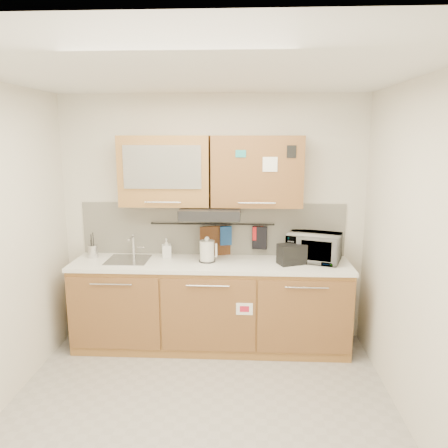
# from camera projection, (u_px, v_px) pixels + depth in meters

# --- Properties ---
(floor) EXTENTS (3.20, 3.20, 0.00)m
(floor) POSITION_uv_depth(u_px,v_px,m) (199.00, 417.00, 3.45)
(floor) COLOR #9E9993
(floor) RESTS_ON ground
(ceiling) EXTENTS (3.20, 3.20, 0.00)m
(ceiling) POSITION_uv_depth(u_px,v_px,m) (195.00, 72.00, 2.93)
(ceiling) COLOR white
(ceiling) RESTS_ON wall_back
(wall_back) EXTENTS (3.20, 0.00, 3.20)m
(wall_back) POSITION_uv_depth(u_px,v_px,m) (213.00, 219.00, 4.66)
(wall_back) COLOR silver
(wall_back) RESTS_ON ground
(wall_right) EXTENTS (0.00, 3.00, 3.00)m
(wall_right) POSITION_uv_depth(u_px,v_px,m) (420.00, 262.00, 3.11)
(wall_right) COLOR silver
(wall_right) RESTS_ON ground
(base_cabinet) EXTENTS (2.80, 0.64, 0.88)m
(base_cabinet) POSITION_uv_depth(u_px,v_px,m) (211.00, 309.00, 4.53)
(base_cabinet) COLOR #AC783D
(base_cabinet) RESTS_ON floor
(countertop) EXTENTS (2.82, 0.62, 0.04)m
(countertop) POSITION_uv_depth(u_px,v_px,m) (210.00, 264.00, 4.43)
(countertop) COLOR white
(countertop) RESTS_ON base_cabinet
(backsplash) EXTENTS (2.80, 0.02, 0.56)m
(backsplash) POSITION_uv_depth(u_px,v_px,m) (213.00, 229.00, 4.66)
(backsplash) COLOR silver
(backsplash) RESTS_ON countertop
(upper_cabinets) EXTENTS (1.82, 0.37, 0.70)m
(upper_cabinets) POSITION_uv_depth(u_px,v_px,m) (210.00, 171.00, 4.38)
(upper_cabinets) COLOR #AC783D
(upper_cabinets) RESTS_ON wall_back
(range_hood) EXTENTS (0.60, 0.46, 0.10)m
(range_hood) POSITION_uv_depth(u_px,v_px,m) (211.00, 212.00, 4.39)
(range_hood) COLOR black
(range_hood) RESTS_ON upper_cabinets
(sink) EXTENTS (0.42, 0.40, 0.26)m
(sink) POSITION_uv_depth(u_px,v_px,m) (128.00, 260.00, 4.49)
(sink) COLOR silver
(sink) RESTS_ON countertop
(utensil_rail) EXTENTS (1.30, 0.02, 0.02)m
(utensil_rail) POSITION_uv_depth(u_px,v_px,m) (212.00, 224.00, 4.61)
(utensil_rail) COLOR black
(utensil_rail) RESTS_ON backsplash
(utensil_crock) EXTENTS (0.13, 0.13, 0.26)m
(utensil_crock) POSITION_uv_depth(u_px,v_px,m) (93.00, 251.00, 4.58)
(utensil_crock) COLOR silver
(utensil_crock) RESTS_ON countertop
(kettle) EXTENTS (0.19, 0.17, 0.26)m
(kettle) POSITION_uv_depth(u_px,v_px,m) (207.00, 252.00, 4.42)
(kettle) COLOR silver
(kettle) RESTS_ON countertop
(toaster) EXTENTS (0.31, 0.25, 0.20)m
(toaster) POSITION_uv_depth(u_px,v_px,m) (292.00, 254.00, 4.34)
(toaster) COLOR black
(toaster) RESTS_ON countertop
(microwave) EXTENTS (0.60, 0.50, 0.29)m
(microwave) POSITION_uv_depth(u_px,v_px,m) (314.00, 247.00, 4.44)
(microwave) COLOR #999999
(microwave) RESTS_ON countertop
(soap_bottle) EXTENTS (0.11, 0.11, 0.20)m
(soap_bottle) POSITION_uv_depth(u_px,v_px,m) (167.00, 248.00, 4.56)
(soap_bottle) COLOR #999999
(soap_bottle) RESTS_ON countertop
(cutting_board) EXTENTS (0.32, 0.12, 0.41)m
(cutting_board) POSITION_uv_depth(u_px,v_px,m) (215.00, 245.00, 4.64)
(cutting_board) COLOR brown
(cutting_board) RESTS_ON utensil_rail
(oven_mitt) EXTENTS (0.13, 0.06, 0.20)m
(oven_mitt) POSITION_uv_depth(u_px,v_px,m) (226.00, 236.00, 4.62)
(oven_mitt) COLOR navy
(oven_mitt) RESTS_ON utensil_rail
(dark_pouch) EXTENTS (0.16, 0.07, 0.24)m
(dark_pouch) POSITION_uv_depth(u_px,v_px,m) (260.00, 238.00, 4.60)
(dark_pouch) COLOR black
(dark_pouch) RESTS_ON utensil_rail
(pot_holder) EXTENTS (0.11, 0.06, 0.14)m
(pot_holder) POSITION_uv_depth(u_px,v_px,m) (258.00, 233.00, 4.59)
(pot_holder) COLOR red
(pot_holder) RESTS_ON utensil_rail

